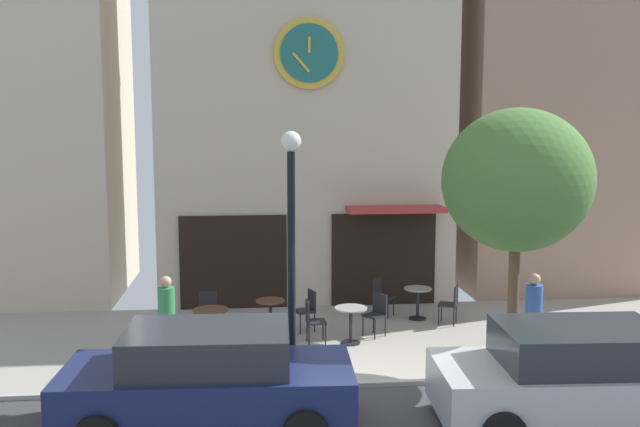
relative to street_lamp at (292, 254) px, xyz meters
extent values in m
cube|color=#9E998E|center=(1.41, 2.09, -2.27)|extent=(26.15, 5.50, 0.05)
cube|color=#A8A5A0|center=(1.41, -0.64, -2.20)|extent=(26.15, 0.12, 0.08)
cube|color=beige|center=(0.71, 6.15, 2.71)|extent=(7.44, 2.63, 9.90)
cylinder|color=gold|center=(0.71, 4.78, 3.93)|extent=(1.68, 0.10, 1.68)
cylinder|color=#1E6660|center=(0.71, 4.72, 3.93)|extent=(1.38, 0.04, 1.38)
cube|color=gold|center=(0.71, 4.68, 4.12)|extent=(0.06, 0.03, 0.38)
cube|color=gold|center=(0.52, 4.68, 3.71)|extent=(0.44, 0.03, 0.48)
cube|color=black|center=(-1.15, 4.80, -1.09)|extent=(2.60, 0.10, 2.30)
cube|color=black|center=(2.57, 4.80, -1.09)|extent=(2.60, 0.10, 2.30)
cube|color=#B23333|center=(2.80, 4.49, 0.21)|extent=(2.38, 0.90, 0.12)
cube|color=#9E7A66|center=(7.57, 6.75, 3.33)|extent=(5.13, 3.83, 11.13)
cylinder|color=black|center=(0.00, 0.00, -2.06)|extent=(0.32, 0.32, 0.36)
cylinder|color=black|center=(0.00, 0.00, -0.21)|extent=(0.14, 0.14, 4.05)
sphere|color=white|center=(0.00, 0.00, 1.99)|extent=(0.36, 0.36, 0.36)
cylinder|color=brown|center=(4.08, -0.02, -0.96)|extent=(0.20, 0.20, 2.57)
ellipsoid|color=#4C7A38|center=(4.08, -0.02, 1.29)|extent=(2.73, 2.46, 2.60)
cylinder|color=black|center=(-1.56, 1.94, -1.87)|extent=(0.07, 0.07, 0.74)
cylinder|color=black|center=(-1.56, 1.94, -2.23)|extent=(0.40, 0.40, 0.03)
cylinder|color=brown|center=(-1.56, 1.94, -1.51)|extent=(0.73, 0.73, 0.03)
cylinder|color=black|center=(-0.32, 2.51, -1.87)|extent=(0.07, 0.07, 0.75)
cylinder|color=black|center=(-0.32, 2.51, -2.23)|extent=(0.40, 0.40, 0.03)
cylinder|color=brown|center=(-0.32, 2.51, -1.49)|extent=(0.62, 0.62, 0.03)
cylinder|color=black|center=(1.32, 1.75, -1.87)|extent=(0.07, 0.07, 0.75)
cylinder|color=black|center=(1.32, 1.75, -2.23)|extent=(0.40, 0.40, 0.03)
cylinder|color=gray|center=(1.32, 1.75, -1.49)|extent=(0.68, 0.68, 0.03)
cylinder|color=black|center=(3.12, 3.40, -1.88)|extent=(0.07, 0.07, 0.72)
cylinder|color=black|center=(3.12, 3.40, -2.23)|extent=(0.40, 0.40, 0.03)
cylinder|color=gray|center=(3.12, 3.40, -1.52)|extent=(0.64, 0.64, 0.03)
cube|color=black|center=(-1.64, 2.69, -1.79)|extent=(0.44, 0.44, 0.04)
cube|color=black|center=(-1.66, 2.87, -1.57)|extent=(0.38, 0.08, 0.45)
cylinder|color=black|center=(-1.79, 2.50, -2.02)|extent=(0.03, 0.03, 0.45)
cylinder|color=black|center=(-1.46, 2.54, -2.02)|extent=(0.03, 0.03, 0.45)
cylinder|color=black|center=(-1.83, 2.84, -2.02)|extent=(0.03, 0.03, 0.45)
cylinder|color=black|center=(-1.49, 2.88, -2.02)|extent=(0.03, 0.03, 0.45)
cube|color=black|center=(0.61, 1.86, -1.79)|extent=(0.42, 0.42, 0.04)
cube|color=black|center=(0.43, 1.85, -1.57)|extent=(0.06, 0.38, 0.45)
cylinder|color=black|center=(0.79, 1.70, -2.02)|extent=(0.03, 0.03, 0.45)
cylinder|color=black|center=(0.77, 2.04, -2.02)|extent=(0.03, 0.03, 0.45)
cylinder|color=black|center=(0.45, 1.68, -2.02)|extent=(0.03, 0.03, 0.45)
cylinder|color=black|center=(0.43, 2.02, -2.02)|extent=(0.03, 0.03, 0.45)
cube|color=black|center=(1.89, 2.21, -1.79)|extent=(0.56, 0.56, 0.04)
cube|color=black|center=(2.03, 2.32, -1.57)|extent=(0.27, 0.32, 0.45)
cylinder|color=black|center=(1.65, 2.23, -2.02)|extent=(0.03, 0.03, 0.45)
cylinder|color=black|center=(1.87, 1.97, -2.02)|extent=(0.03, 0.03, 0.45)
cylinder|color=black|center=(1.92, 2.45, -2.02)|extent=(0.03, 0.03, 0.45)
cylinder|color=black|center=(2.13, 2.18, -2.02)|extent=(0.03, 0.03, 0.45)
cube|color=black|center=(3.71, 2.94, -1.79)|extent=(0.53, 0.53, 0.04)
cube|color=black|center=(3.87, 2.86, -1.57)|extent=(0.20, 0.36, 0.45)
cylinder|color=black|center=(3.63, 3.17, -2.02)|extent=(0.03, 0.03, 0.45)
cylinder|color=black|center=(3.48, 2.86, -2.02)|extent=(0.03, 0.03, 0.45)
cylinder|color=black|center=(3.93, 3.02, -2.02)|extent=(0.03, 0.03, 0.45)
cylinder|color=black|center=(3.79, 2.71, -2.02)|extent=(0.03, 0.03, 0.45)
cube|color=black|center=(0.43, 2.71, -1.79)|extent=(0.51, 0.51, 0.04)
cube|color=black|center=(0.60, 2.77, -1.57)|extent=(0.16, 0.37, 0.45)
cylinder|color=black|center=(0.21, 2.82, -2.02)|extent=(0.03, 0.03, 0.45)
cylinder|color=black|center=(0.32, 2.50, -2.02)|extent=(0.03, 0.03, 0.45)
cylinder|color=black|center=(0.54, 2.93, -2.02)|extent=(0.03, 0.03, 0.45)
cylinder|color=black|center=(0.65, 2.61, -2.02)|extent=(0.03, 0.03, 0.45)
cube|color=black|center=(2.39, 3.71, -1.79)|extent=(0.56, 0.56, 0.04)
cube|color=black|center=(2.25, 3.81, -1.57)|extent=(0.25, 0.34, 0.45)
cylinder|color=black|center=(2.44, 3.48, -2.02)|extent=(0.03, 0.03, 0.45)
cylinder|color=black|center=(2.63, 3.76, -2.02)|extent=(0.03, 0.03, 0.45)
cylinder|color=black|center=(2.16, 3.67, -2.02)|extent=(0.03, 0.03, 0.45)
cylinder|color=black|center=(2.35, 3.95, -2.02)|extent=(0.03, 0.03, 0.45)
cylinder|color=#2D2D38|center=(-2.33, 1.02, -1.82)|extent=(0.33, 0.33, 0.85)
cylinder|color=#338C4C|center=(-2.33, 1.02, -1.09)|extent=(0.41, 0.41, 0.60)
sphere|color=tan|center=(-2.33, 1.02, -0.68)|extent=(0.22, 0.22, 0.22)
cylinder|color=#2D2D38|center=(4.72, 0.55, -1.82)|extent=(0.28, 0.28, 0.85)
cylinder|color=#3359B2|center=(4.72, 0.55, -1.09)|extent=(0.34, 0.34, 0.60)
sphere|color=tan|center=(4.72, 0.55, -0.68)|extent=(0.22, 0.22, 0.22)
cube|color=navy|center=(-1.37, -2.07, -1.65)|extent=(4.37, 1.97, 0.75)
cube|color=#262B33|center=(-1.37, -2.07, -0.99)|extent=(2.47, 1.68, 0.60)
cylinder|color=black|center=(0.08, -1.23, -1.92)|extent=(0.65, 0.24, 0.64)
cylinder|color=black|center=(-2.76, -1.12, -1.92)|extent=(0.65, 0.24, 0.64)
cube|color=#B7BABF|center=(4.18, -2.52, -1.65)|extent=(4.38, 2.00, 0.75)
cube|color=#262B33|center=(4.18, -2.52, -0.99)|extent=(2.48, 1.70, 0.60)
cylinder|color=black|center=(5.64, -1.69, -1.92)|extent=(0.65, 0.25, 0.64)
cylinder|color=black|center=(2.80, -1.56, -1.92)|extent=(0.65, 0.25, 0.64)
camera|label=1|loc=(-0.70, -12.30, 2.36)|focal=39.69mm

